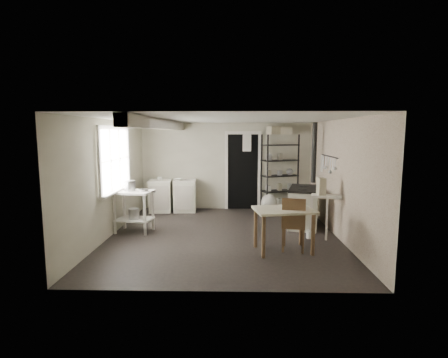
{
  "coord_description": "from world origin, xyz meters",
  "views": [
    {
      "loc": [
        0.18,
        -6.79,
        2.04
      ],
      "look_at": [
        0.0,
        0.3,
        1.1
      ],
      "focal_mm": 28.0,
      "sensor_mm": 36.0,
      "label": 1
    }
  ],
  "objects_px": {
    "stockpot": "(130,187)",
    "base_cabinets": "(173,194)",
    "stove": "(304,206)",
    "work_table": "(283,230)",
    "prep_table": "(134,213)",
    "shelf_rack": "(280,175)",
    "flour_sack": "(269,204)",
    "chair": "(294,223)"
  },
  "relations": [
    {
      "from": "base_cabinets",
      "to": "shelf_rack",
      "type": "distance_m",
      "value": 2.84
    },
    {
      "from": "stockpot",
      "to": "work_table",
      "type": "xyz_separation_m",
      "value": [
        2.99,
        -1.17,
        -0.56
      ]
    },
    {
      "from": "prep_table",
      "to": "flour_sack",
      "type": "distance_m",
      "value": 3.46
    },
    {
      "from": "prep_table",
      "to": "base_cabinets",
      "type": "xyz_separation_m",
      "value": [
        0.47,
        1.92,
        0.06
      ]
    },
    {
      "from": "stockpot",
      "to": "work_table",
      "type": "distance_m",
      "value": 3.26
    },
    {
      "from": "shelf_rack",
      "to": "prep_table",
      "type": "bearing_deg",
      "value": -170.05
    },
    {
      "from": "stove",
      "to": "flour_sack",
      "type": "bearing_deg",
      "value": 131.92
    },
    {
      "from": "prep_table",
      "to": "stove",
      "type": "bearing_deg",
      "value": 8.84
    },
    {
      "from": "base_cabinets",
      "to": "shelf_rack",
      "type": "relative_size",
      "value": 0.63
    },
    {
      "from": "shelf_rack",
      "to": "base_cabinets",
      "type": "bearing_deg",
      "value": 160.87
    },
    {
      "from": "prep_table",
      "to": "stockpot",
      "type": "relative_size",
      "value": 3.41
    },
    {
      "from": "shelf_rack",
      "to": "chair",
      "type": "height_order",
      "value": "shelf_rack"
    },
    {
      "from": "work_table",
      "to": "chair",
      "type": "bearing_deg",
      "value": 21.59
    },
    {
      "from": "prep_table",
      "to": "shelf_rack",
      "type": "bearing_deg",
      "value": 32.85
    },
    {
      "from": "work_table",
      "to": "prep_table",
      "type": "bearing_deg",
      "value": 159.01
    },
    {
      "from": "work_table",
      "to": "flour_sack",
      "type": "distance_m",
      "value": 2.9
    },
    {
      "from": "stockpot",
      "to": "flour_sack",
      "type": "distance_m",
      "value": 3.57
    },
    {
      "from": "base_cabinets",
      "to": "work_table",
      "type": "height_order",
      "value": "base_cabinets"
    },
    {
      "from": "stockpot",
      "to": "chair",
      "type": "relative_size",
      "value": 0.27
    },
    {
      "from": "chair",
      "to": "work_table",
      "type": "bearing_deg",
      "value": -146.06
    },
    {
      "from": "shelf_rack",
      "to": "flour_sack",
      "type": "distance_m",
      "value": 0.84
    },
    {
      "from": "shelf_rack",
      "to": "chair",
      "type": "bearing_deg",
      "value": -115.86
    },
    {
      "from": "stockpot",
      "to": "base_cabinets",
      "type": "relative_size",
      "value": 0.2
    },
    {
      "from": "base_cabinets",
      "to": "flour_sack",
      "type": "distance_m",
      "value": 2.5
    },
    {
      "from": "stockpot",
      "to": "flour_sack",
      "type": "xyz_separation_m",
      "value": [
        3.05,
        1.73,
        -0.7
      ]
    },
    {
      "from": "shelf_rack",
      "to": "work_table",
      "type": "xyz_separation_m",
      "value": [
        -0.35,
        -3.22,
        -0.57
      ]
    },
    {
      "from": "base_cabinets",
      "to": "flour_sack",
      "type": "relative_size",
      "value": 2.57
    },
    {
      "from": "stove",
      "to": "prep_table",
      "type": "bearing_deg",
      "value": -156.62
    },
    {
      "from": "stockpot",
      "to": "work_table",
      "type": "height_order",
      "value": "stockpot"
    },
    {
      "from": "prep_table",
      "to": "chair",
      "type": "relative_size",
      "value": 0.9
    },
    {
      "from": "prep_table",
      "to": "stockpot",
      "type": "xyz_separation_m",
      "value": [
        -0.09,
        0.05,
        0.54
      ]
    },
    {
      "from": "stove",
      "to": "work_table",
      "type": "distance_m",
      "value": 1.81
    },
    {
      "from": "flour_sack",
      "to": "work_table",
      "type": "bearing_deg",
      "value": -90.99
    },
    {
      "from": "stockpot",
      "to": "stove",
      "type": "bearing_deg",
      "value": 7.85
    },
    {
      "from": "stockpot",
      "to": "stove",
      "type": "distance_m",
      "value": 3.75
    },
    {
      "from": "stockpot",
      "to": "base_cabinets",
      "type": "bearing_deg",
      "value": 73.33
    },
    {
      "from": "flour_sack",
      "to": "chair",
      "type": "bearing_deg",
      "value": -87.18
    },
    {
      "from": "prep_table",
      "to": "chair",
      "type": "distance_m",
      "value": 3.27
    },
    {
      "from": "base_cabinets",
      "to": "flour_sack",
      "type": "height_order",
      "value": "base_cabinets"
    },
    {
      "from": "stockpot",
      "to": "base_cabinets",
      "type": "xyz_separation_m",
      "value": [
        0.56,
        1.87,
        -0.48
      ]
    },
    {
      "from": "chair",
      "to": "stockpot",
      "type": "bearing_deg",
      "value": 173.41
    },
    {
      "from": "chair",
      "to": "base_cabinets",
      "type": "bearing_deg",
      "value": 143.89
    }
  ]
}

